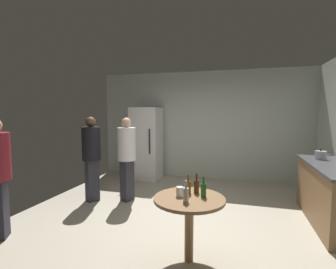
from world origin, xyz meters
The scene contains 13 objects.
ground_plane centered at (0.00, 0.00, -0.05)m, with size 5.20×5.20×0.10m, color #B2A893.
wall_back centered at (0.00, 2.63, 1.35)m, with size 5.32×0.06×2.70m, color beige.
refrigerator centered at (-1.34, 2.20, 0.90)m, with size 0.70×0.68×1.80m.
kitchen_counter centered at (2.28, 0.52, 0.45)m, with size 0.64×1.81×0.90m.
kettle centered at (2.23, 1.00, 0.97)m, with size 0.24×0.17×0.18m.
foreground_table centered at (0.40, -0.98, 0.63)m, with size 0.80×0.80×0.73m.
beer_bottle_amber centered at (0.36, -0.85, 0.82)m, with size 0.06×0.06×0.23m.
beer_bottle_brown centered at (0.44, -0.80, 0.82)m, with size 0.06×0.06×0.23m.
beer_bottle_green centered at (0.54, -0.91, 0.82)m, with size 0.06×0.06×0.23m.
beer_bottle_clear centered at (0.39, -1.12, 0.82)m, with size 0.06×0.06×0.23m.
plastic_cup_white centered at (0.28, -0.97, 0.79)m, with size 0.08×0.08×0.11m, color white.
person_in_white_shirt centered at (-1.12, 0.60, 0.92)m, with size 0.44×0.44×1.58m.
person_in_black_shirt centered at (-1.75, 0.40, 0.93)m, with size 0.47×0.47×1.60m.
Camera 1 is at (0.91, -3.61, 1.68)m, focal length 26.40 mm.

